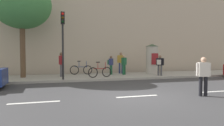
{
  "coord_description": "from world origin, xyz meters",
  "views": [
    {
      "loc": [
        -3.19,
        -7.55,
        1.73
      ],
      "look_at": [
        -0.53,
        2.0,
        1.31
      ],
      "focal_mm": 31.66,
      "sensor_mm": 36.0,
      "label": 1
    }
  ],
  "objects_px": {
    "pedestrian_near_pole": "(61,62)",
    "pedestrian_tallest": "(124,63)",
    "pedestrian_in_red_top": "(111,64)",
    "pedestrian_with_bag": "(121,61)",
    "street_tree": "(22,5)",
    "traffic_light": "(63,34)",
    "poster_column": "(152,59)",
    "pedestrian_in_dark_shirt": "(160,64)",
    "bicycle_upright": "(100,72)",
    "bicycle_leaning": "(81,70)",
    "pedestrian_with_backpack": "(203,73)"
  },
  "relations": [
    {
      "from": "pedestrian_with_backpack",
      "to": "bicycle_leaning",
      "type": "height_order",
      "value": "pedestrian_with_backpack"
    },
    {
      "from": "pedestrian_near_pole",
      "to": "pedestrian_tallest",
      "type": "distance_m",
      "value": 4.81
    },
    {
      "from": "pedestrian_near_pole",
      "to": "street_tree",
      "type": "bearing_deg",
      "value": 173.99
    },
    {
      "from": "poster_column",
      "to": "pedestrian_tallest",
      "type": "relative_size",
      "value": 1.58
    },
    {
      "from": "bicycle_upright",
      "to": "bicycle_leaning",
      "type": "bearing_deg",
      "value": 113.98
    },
    {
      "from": "poster_column",
      "to": "street_tree",
      "type": "height_order",
      "value": "street_tree"
    },
    {
      "from": "bicycle_leaning",
      "to": "bicycle_upright",
      "type": "xyz_separation_m",
      "value": [
        1.04,
        -2.34,
        0.0
      ]
    },
    {
      "from": "poster_column",
      "to": "street_tree",
      "type": "relative_size",
      "value": 0.37
    },
    {
      "from": "pedestrian_in_red_top",
      "to": "pedestrian_with_bag",
      "type": "distance_m",
      "value": 1.23
    },
    {
      "from": "traffic_light",
      "to": "pedestrian_with_bag",
      "type": "height_order",
      "value": "traffic_light"
    },
    {
      "from": "pedestrian_with_backpack",
      "to": "bicycle_upright",
      "type": "relative_size",
      "value": 0.94
    },
    {
      "from": "street_tree",
      "to": "bicycle_leaning",
      "type": "bearing_deg",
      "value": 13.11
    },
    {
      "from": "bicycle_leaning",
      "to": "street_tree",
      "type": "bearing_deg",
      "value": -166.89
    },
    {
      "from": "pedestrian_in_dark_shirt",
      "to": "bicycle_upright",
      "type": "bearing_deg",
      "value": 178.68
    },
    {
      "from": "pedestrian_near_pole",
      "to": "pedestrian_with_backpack",
      "type": "bearing_deg",
      "value": -54.05
    },
    {
      "from": "pedestrian_tallest",
      "to": "pedestrian_with_bag",
      "type": "distance_m",
      "value": 1.06
    },
    {
      "from": "bicycle_leaning",
      "to": "pedestrian_near_pole",
      "type": "bearing_deg",
      "value": -141.52
    },
    {
      "from": "pedestrian_with_bag",
      "to": "pedestrian_with_backpack",
      "type": "bearing_deg",
      "value": -85.6
    },
    {
      "from": "poster_column",
      "to": "bicycle_leaning",
      "type": "bearing_deg",
      "value": 170.19
    },
    {
      "from": "traffic_light",
      "to": "bicycle_leaning",
      "type": "relative_size",
      "value": 2.41
    },
    {
      "from": "poster_column",
      "to": "pedestrian_near_pole",
      "type": "distance_m",
      "value": 7.27
    },
    {
      "from": "pedestrian_with_backpack",
      "to": "pedestrian_in_dark_shirt",
      "type": "relative_size",
      "value": 1.06
    },
    {
      "from": "pedestrian_in_dark_shirt",
      "to": "street_tree",
      "type": "bearing_deg",
      "value": 171.34
    },
    {
      "from": "traffic_light",
      "to": "street_tree",
      "type": "xyz_separation_m",
      "value": [
        -2.64,
        2.02,
        2.16
      ]
    },
    {
      "from": "street_tree",
      "to": "bicycle_leaning",
      "type": "relative_size",
      "value": 3.82
    },
    {
      "from": "pedestrian_with_backpack",
      "to": "pedestrian_in_red_top",
      "type": "distance_m",
      "value": 8.49
    },
    {
      "from": "poster_column",
      "to": "pedestrian_in_dark_shirt",
      "type": "height_order",
      "value": "poster_column"
    },
    {
      "from": "pedestrian_with_bag",
      "to": "bicycle_leaning",
      "type": "xyz_separation_m",
      "value": [
        -3.34,
        -0.0,
        -0.67
      ]
    },
    {
      "from": "street_tree",
      "to": "pedestrian_with_backpack",
      "type": "xyz_separation_m",
      "value": [
        8.14,
        -7.96,
        -4.21
      ]
    },
    {
      "from": "pedestrian_in_red_top",
      "to": "pedestrian_tallest",
      "type": "distance_m",
      "value": 1.06
    },
    {
      "from": "traffic_light",
      "to": "poster_column",
      "type": "relative_size",
      "value": 1.72
    },
    {
      "from": "pedestrian_near_pole",
      "to": "pedestrian_in_dark_shirt",
      "type": "distance_m",
      "value": 7.27
    },
    {
      "from": "pedestrian_in_dark_shirt",
      "to": "bicycle_leaning",
      "type": "distance_m",
      "value": 6.15
    },
    {
      "from": "pedestrian_near_pole",
      "to": "bicycle_upright",
      "type": "bearing_deg",
      "value": -23.2
    },
    {
      "from": "pedestrian_tallest",
      "to": "pedestrian_in_dark_shirt",
      "type": "bearing_deg",
      "value": -30.59
    },
    {
      "from": "pedestrian_near_pole",
      "to": "pedestrian_in_dark_shirt",
      "type": "height_order",
      "value": "pedestrian_near_pole"
    },
    {
      "from": "pedestrian_with_backpack",
      "to": "pedestrian_tallest",
      "type": "height_order",
      "value": "pedestrian_tallest"
    },
    {
      "from": "pedestrian_in_red_top",
      "to": "street_tree",
      "type": "bearing_deg",
      "value": -176.85
    },
    {
      "from": "pedestrian_with_bag",
      "to": "bicycle_upright",
      "type": "height_order",
      "value": "pedestrian_with_bag"
    },
    {
      "from": "street_tree",
      "to": "pedestrian_tallest",
      "type": "xyz_separation_m",
      "value": [
        7.37,
        -0.08,
        -4.11
      ]
    },
    {
      "from": "pedestrian_near_pole",
      "to": "poster_column",
      "type": "bearing_deg",
      "value": 1.89
    },
    {
      "from": "traffic_light",
      "to": "pedestrian_in_dark_shirt",
      "type": "bearing_deg",
      "value": 4.29
    },
    {
      "from": "traffic_light",
      "to": "bicycle_leaning",
      "type": "bearing_deg",
      "value": 63.7
    },
    {
      "from": "poster_column",
      "to": "pedestrian_with_bag",
      "type": "relative_size",
      "value": 1.38
    },
    {
      "from": "street_tree",
      "to": "pedestrian_in_dark_shirt",
      "type": "height_order",
      "value": "street_tree"
    },
    {
      "from": "street_tree",
      "to": "pedestrian_with_bag",
      "type": "xyz_separation_m",
      "value": [
        7.46,
        0.96,
        -3.95
      ]
    },
    {
      "from": "pedestrian_in_red_top",
      "to": "pedestrian_tallest",
      "type": "height_order",
      "value": "pedestrian_tallest"
    },
    {
      "from": "poster_column",
      "to": "bicycle_leaning",
      "type": "distance_m",
      "value": 5.86
    },
    {
      "from": "pedestrian_in_red_top",
      "to": "pedestrian_with_bag",
      "type": "bearing_deg",
      "value": 30.01
    },
    {
      "from": "pedestrian_with_backpack",
      "to": "pedestrian_near_pole",
      "type": "bearing_deg",
      "value": 125.95
    }
  ]
}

